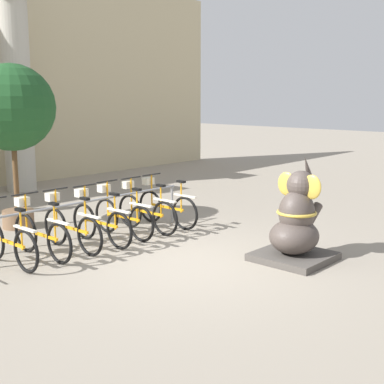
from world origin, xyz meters
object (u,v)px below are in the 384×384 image
bicycle_5 (146,211)px  bicycle_2 (71,227)px  bicycle_3 (100,222)px  bicycle_0 (8,240)px  bicycle_4 (122,215)px  elephant_statue (296,225)px  bicycle_6 (166,206)px  potted_tree (12,111)px  bicycle_1 (40,233)px

bicycle_5 → bicycle_2: bearing=179.8°
bicycle_3 → bicycle_5: size_ratio=1.00×
bicycle_0 → bicycle_3: size_ratio=1.00×
bicycle_4 → elephant_statue: elephant_statue is taller
bicycle_2 → bicycle_6: (2.25, 0.01, 0.00)m
bicycle_6 → potted_tree: 3.43m
bicycle_2 → potted_tree: size_ratio=0.51×
bicycle_6 → elephant_statue: 3.07m
bicycle_0 → bicycle_6: size_ratio=1.00×
bicycle_2 → bicycle_3: 0.57m
elephant_statue → potted_tree: size_ratio=0.53×
bicycle_6 → potted_tree: size_ratio=0.51×
bicycle_0 → bicycle_5: (2.81, -0.02, 0.00)m
bicycle_6 → bicycle_1: bearing=-180.0°
bicycle_3 → bicycle_4: bearing=7.6°
bicycle_3 → potted_tree: bearing=99.3°
elephant_statue → potted_tree: potted_tree is taller
bicycle_4 → bicycle_5: bearing=-2.5°
bicycle_1 → elephant_statue: size_ratio=0.97×
bicycle_6 → bicycle_3: bearing=-177.6°
bicycle_0 → potted_tree: size_ratio=0.51×
bicycle_6 → bicycle_4: bearing=179.8°
bicycle_1 → bicycle_6: 2.81m
bicycle_2 → bicycle_5: 1.69m
bicycle_0 → bicycle_6: (3.37, -0.00, 0.00)m
bicycle_3 → elephant_statue: 3.34m
bicycle_2 → bicycle_5: size_ratio=1.00×
bicycle_5 → potted_tree: size_ratio=0.51×
bicycle_0 → bicycle_4: bearing=0.1°
bicycle_4 → bicycle_5: size_ratio=1.00×
bicycle_0 → bicycle_2: same height
bicycle_1 → potted_tree: potted_tree is taller
bicycle_1 → bicycle_6: (2.81, 0.00, 0.00)m
bicycle_5 → bicycle_6: same height
bicycle_6 → potted_tree: potted_tree is taller
bicycle_0 → bicycle_4: 2.25m
bicycle_2 → bicycle_4: (1.12, 0.02, 0.00)m
bicycle_1 → bicycle_6: same height
bicycle_5 → elephant_statue: elephant_statue is taller
bicycle_2 → bicycle_6: 2.25m
bicycle_2 → elephant_statue: bearing=-55.9°
bicycle_4 → potted_tree: size_ratio=0.51×
bicycle_1 → bicycle_5: bearing=-0.5°
bicycle_0 → bicycle_2: 1.12m
bicycle_5 → bicycle_6: bearing=2.1°
bicycle_4 → bicycle_1: bearing=-179.8°
bicycle_4 → bicycle_6: bearing=-0.2°
bicycle_4 → potted_tree: bearing=114.1°
bicycle_1 → bicycle_2: (0.56, -0.01, 0.00)m
bicycle_3 → elephant_statue: size_ratio=0.97×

